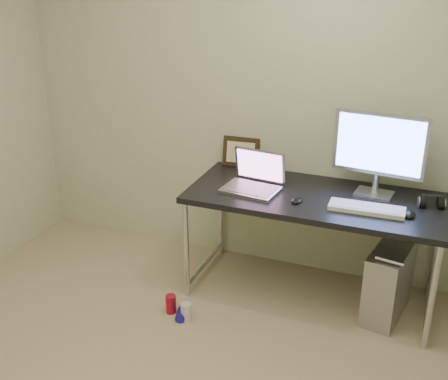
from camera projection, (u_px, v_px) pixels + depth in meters
wall_back at (249, 99)px, 3.95m from camera, size 3.50×0.02×2.50m
desk at (314, 206)px, 3.67m from camera, size 1.65×0.72×0.75m
tower_computer at (388, 282)px, 3.62m from camera, size 0.28×0.49×0.52m
cable_a at (389, 235)px, 3.89m from camera, size 0.01×0.16×0.69m
cable_b at (402, 241)px, 3.85m from camera, size 0.02×0.11×0.71m
can_red at (171, 304)px, 3.71m from camera, size 0.07×0.07×0.13m
can_white at (186, 312)px, 3.62m from camera, size 0.09×0.09×0.12m
can_blue at (181, 314)px, 3.65m from camera, size 0.09×0.13×0.06m
laptop at (254, 180)px, 3.73m from camera, size 0.39×0.33×0.25m
monitor at (379, 148)px, 3.53m from camera, size 0.59×0.19×0.55m
keyboard at (367, 209)px, 3.42m from camera, size 0.46×0.16×0.03m
mouse_right at (409, 213)px, 3.35m from camera, size 0.10×0.13×0.04m
mouse_left at (297, 199)px, 3.54m from camera, size 0.08×0.11×0.04m
headphones at (431, 203)px, 3.47m from camera, size 0.16×0.10×0.10m
picture_frame at (241, 152)px, 4.10m from camera, size 0.28×0.10×0.22m
webcam at (270, 161)px, 3.99m from camera, size 0.04×0.04×0.12m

